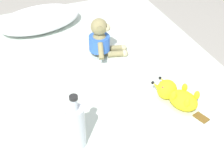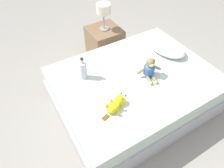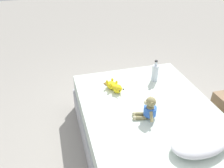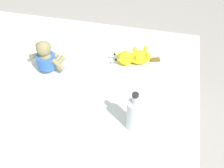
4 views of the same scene
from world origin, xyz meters
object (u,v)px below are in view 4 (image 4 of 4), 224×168
Objects in this scene: bed at (67,105)px; plush_monkey at (47,58)px; glass_bottle at (134,114)px; plush_yellow_creature at (134,57)px.

bed is 0.38m from plush_monkey.
plush_yellow_creature is at bearing 8.62° from glass_bottle.
bed is at bearing -121.43° from plush_monkey.
bed is 6.74× the size of glass_bottle.
plush_yellow_creature is at bearing -58.50° from bed.
glass_bottle reaches higher than bed.
glass_bottle reaches higher than plush_yellow_creature.
bed is 6.34× the size of plush_monkey.
plush_monkey is 0.89× the size of plush_yellow_creature.
glass_bottle is (-0.53, -0.08, 0.06)m from plush_yellow_creature.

